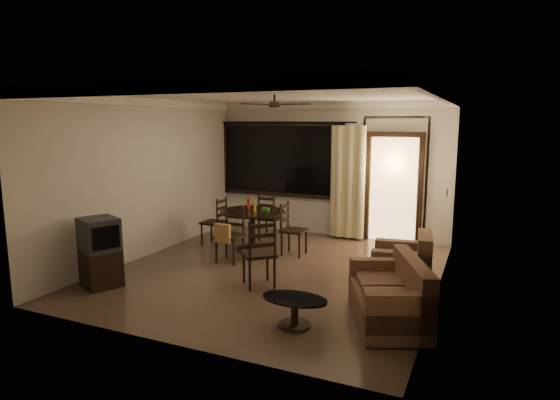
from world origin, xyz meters
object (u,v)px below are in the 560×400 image
at_px(sofa, 392,297).
at_px(armchair, 405,267).
at_px(dining_chair_west, 214,231).
at_px(dining_table, 252,219).
at_px(tv_cabinet, 100,252).
at_px(coffee_table, 295,307).
at_px(dining_chair_north, 270,227).
at_px(dining_chair_east, 293,239).
at_px(side_chair, 259,266).
at_px(dining_chair_south, 230,244).

height_order(sofa, armchair, armchair).
bearing_deg(armchair, dining_chair_west, 157.60).
bearing_deg(dining_chair_west, dining_table, 90.08).
distance_m(tv_cabinet, armchair, 4.43).
bearing_deg(coffee_table, sofa, 30.18).
bearing_deg(dining_table, dining_chair_north, 90.18).
height_order(dining_chair_east, dining_chair_north, same).
relative_size(armchair, coffee_table, 1.14).
bearing_deg(side_chair, tv_cabinet, -18.05).
bearing_deg(tv_cabinet, dining_chair_north, 96.86).
bearing_deg(sofa, tv_cabinet, 163.79).
distance_m(dining_chair_east, armchair, 2.37).
xyz_separation_m(dining_chair_west, armchair, (3.82, -0.99, 0.05)).
xyz_separation_m(dining_chair_west, side_chair, (1.85, -1.74, 0.02)).
bearing_deg(side_chair, dining_chair_west, -84.91).
height_order(dining_chair_west, dining_chair_east, same).
xyz_separation_m(dining_chair_east, sofa, (2.20, -2.20, 0.02)).
bearing_deg(side_chair, dining_chair_north, -109.78).
height_order(dining_table, coffee_table, dining_table).
xyz_separation_m(dining_chair_east, coffee_table, (1.17, -2.80, -0.05)).
xyz_separation_m(tv_cabinet, sofa, (4.15, 0.47, -0.21)).
xyz_separation_m(dining_table, dining_chair_east, (0.84, -0.00, -0.31)).
bearing_deg(dining_chair_east, armchair, -114.92).
height_order(dining_table, tv_cabinet, tv_cabinet).
xyz_separation_m(dining_chair_north, tv_cabinet, (-1.11, -3.46, 0.23)).
bearing_deg(sofa, armchair, 69.56).
height_order(coffee_table, side_chair, side_chair).
relative_size(armchair, side_chair, 0.89).
relative_size(dining_table, armchair, 1.32).
distance_m(tv_cabinet, sofa, 4.18).
bearing_deg(sofa, dining_chair_west, 127.69).
relative_size(dining_chair_west, dining_chair_north, 1.00).
height_order(dining_table, dining_chair_east, dining_table).
relative_size(tv_cabinet, sofa, 0.63).
bearing_deg(armchair, side_chair, -167.06).
height_order(tv_cabinet, side_chair, side_chair).
relative_size(sofa, side_chair, 1.57).
bearing_deg(dining_table, tv_cabinet, -112.66).
distance_m(dining_chair_east, coffee_table, 3.03).
bearing_deg(dining_chair_south, sofa, -23.92).
height_order(dining_chair_south, sofa, dining_chair_south).
relative_size(sofa, coffee_table, 2.01).
xyz_separation_m(dining_table, dining_chair_west, (-0.84, -0.00, -0.31)).
distance_m(dining_table, dining_chair_north, 0.84).
bearing_deg(coffee_table, dining_chair_east, 112.72).
bearing_deg(dining_chair_east, coffee_table, -157.35).
bearing_deg(coffee_table, tv_cabinet, 177.75).
xyz_separation_m(dining_chair_west, coffee_table, (2.84, -2.79, -0.05)).
bearing_deg(dining_chair_north, side_chair, 111.81).
relative_size(dining_chair_north, coffee_table, 1.19).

